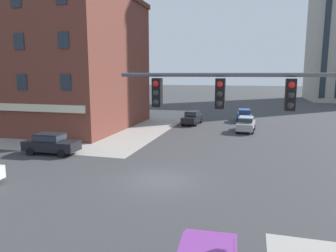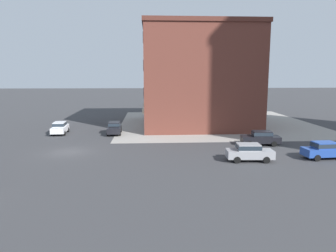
% 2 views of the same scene
% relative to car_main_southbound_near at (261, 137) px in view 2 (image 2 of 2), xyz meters
% --- Properties ---
extents(ground_plane, '(320.00, 320.00, 0.00)m').
position_rel_car_main_southbound_near_xyz_m(ground_plane, '(2.17, -21.74, -0.92)').
color(ground_plane, '#38383A').
extents(sidewalk_far_corner, '(32.00, 32.00, 0.02)m').
position_rel_car_main_southbound_near_xyz_m(sidewalk_far_corner, '(-17.83, -1.74, -0.92)').
color(sidewalk_far_corner, gray).
rests_on(sidewalk_far_corner, ground).
extents(car_main_southbound_near, '(2.17, 4.53, 1.68)m').
position_rel_car_main_southbound_near_xyz_m(car_main_southbound_near, '(0.00, 0.00, 0.00)').
color(car_main_southbound_near, black).
rests_on(car_main_southbound_near, ground).
extents(car_main_southbound_far, '(2.09, 4.50, 1.68)m').
position_rel_car_main_southbound_near_xyz_m(car_main_southbound_far, '(6.78, -3.52, 0.00)').
color(car_main_southbound_far, '#99999E').
rests_on(car_main_southbound_far, ground).
extents(car_cross_eastbound, '(2.13, 4.52, 1.68)m').
position_rel_car_main_southbound_near_xyz_m(car_cross_eastbound, '(6.36, 4.18, 0.00)').
color(car_cross_eastbound, '#23479E').
rests_on(car_cross_eastbound, ground).
extents(car_parked_curb, '(4.47, 2.02, 1.68)m').
position_rel_car_main_southbound_near_xyz_m(car_parked_curb, '(-8.16, -17.90, 0.00)').
color(car_parked_curb, black).
rests_on(car_parked_curb, ground).
extents(car_main_mid, '(4.51, 2.11, 1.68)m').
position_rel_car_main_southbound_near_xyz_m(car_main_mid, '(-8.68, -25.49, 0.00)').
color(car_main_mid, silver).
rests_on(car_main_mid, ground).
extents(storefront_block_near_corner, '(19.39, 17.26, 15.65)m').
position_rel_car_main_southbound_near_xyz_m(storefront_block_near_corner, '(-16.34, -5.32, 6.91)').
color(storefront_block_near_corner, brown).
rests_on(storefront_block_near_corner, ground).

